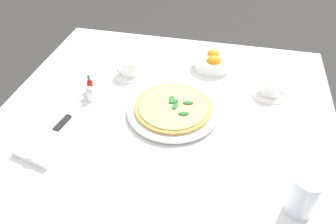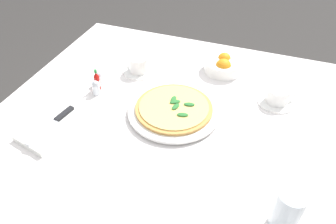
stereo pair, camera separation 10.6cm
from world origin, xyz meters
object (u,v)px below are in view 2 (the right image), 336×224
at_px(pizza_plate, 174,111).
at_px(citrus_bowl, 223,65).
at_px(dinner_knife, 53,123).
at_px(salt_shaker, 96,88).
at_px(pepper_shaker, 99,79).
at_px(water_glass_near_left, 287,212).
at_px(napkin_folded, 55,126).
at_px(hot_sauce_bottle, 97,81).
at_px(coffee_cup_center_back, 278,96).
at_px(pizza, 174,108).
at_px(coffee_cup_far_left, 139,65).

height_order(pizza_plate, citrus_bowl, citrus_bowl).
relative_size(dinner_knife, salt_shaker, 3.48).
bearing_deg(dinner_knife, pepper_shaker, -174.05).
relative_size(water_glass_near_left, pepper_shaker, 2.10).
distance_m(pizza_plate, napkin_folded, 0.39).
bearing_deg(hot_sauce_bottle, napkin_folded, -6.18).
bearing_deg(hot_sauce_bottle, pepper_shaker, -160.35).
relative_size(pizza_plate, coffee_cup_center_back, 2.36).
bearing_deg(citrus_bowl, salt_shaker, -52.39).
height_order(pizza_plate, pizza, pizza).
bearing_deg(napkin_folded, coffee_cup_center_back, 132.76).
relative_size(pizza_plate, napkin_folded, 1.26).
relative_size(pizza_plate, hot_sauce_bottle, 3.69).
height_order(hot_sauce_bottle, salt_shaker, hot_sauce_bottle).
distance_m(coffee_cup_center_back, water_glass_near_left, 0.48).
bearing_deg(pepper_shaker, pizza_plate, 78.85).
xyz_separation_m(pizza, hot_sauce_bottle, (-0.03, -0.31, 0.01)).
xyz_separation_m(pizza_plate, coffee_cup_far_left, (-0.19, -0.21, 0.02)).
height_order(pizza_plate, salt_shaker, salt_shaker).
bearing_deg(pepper_shaker, water_glass_near_left, 62.77).
xyz_separation_m(pizza, napkin_folded, (0.20, -0.33, -0.01)).
xyz_separation_m(coffee_cup_far_left, napkin_folded, (0.39, -0.12, -0.02)).
bearing_deg(salt_shaker, coffee_cup_far_left, 155.23).
xyz_separation_m(coffee_cup_center_back, hot_sauce_bottle, (0.14, -0.62, 0.01)).
height_order(pizza_plate, pepper_shaker, pepper_shaker).
xyz_separation_m(hot_sauce_bottle, salt_shaker, (0.03, 0.01, -0.01)).
xyz_separation_m(coffee_cup_far_left, pepper_shaker, (0.13, -0.10, -0.00)).
distance_m(coffee_cup_center_back, coffee_cup_far_left, 0.53).
height_order(pizza, coffee_cup_far_left, coffee_cup_far_left).
distance_m(salt_shaker, pepper_shaker, 0.06).
relative_size(coffee_cup_far_left, citrus_bowl, 0.87).
bearing_deg(dinner_knife, salt_shaker, 179.58).
distance_m(water_glass_near_left, hot_sauce_bottle, 0.76).
distance_m(coffee_cup_far_left, napkin_folded, 0.41).
distance_m(coffee_cup_center_back, dinner_knife, 0.75).
height_order(water_glass_near_left, dinner_knife, water_glass_near_left).
bearing_deg(pepper_shaker, coffee_cup_center_back, 100.42).
xyz_separation_m(pizza_plate, pizza, (-0.00, 0.00, 0.01)).
xyz_separation_m(pizza, citrus_bowl, (-0.31, 0.10, 0.00)).
bearing_deg(pizza, napkin_folded, -59.16).
distance_m(coffee_cup_far_left, salt_shaker, 0.20).
distance_m(coffee_cup_far_left, dinner_knife, 0.41).
distance_m(water_glass_near_left, napkin_folded, 0.72).
relative_size(citrus_bowl, pepper_shaker, 2.67).
xyz_separation_m(water_glass_near_left, napkin_folded, (-0.10, -0.71, -0.04)).
relative_size(dinner_knife, hot_sauce_bottle, 2.36).
xyz_separation_m(dinner_knife, salt_shaker, (-0.21, 0.04, 0.00)).
relative_size(coffee_cup_center_back, coffee_cup_far_left, 1.00).
distance_m(coffee_cup_far_left, pepper_shaker, 0.17).
bearing_deg(napkin_folded, citrus_bowl, 152.41).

